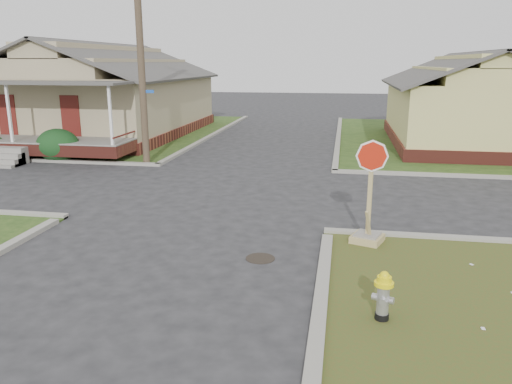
# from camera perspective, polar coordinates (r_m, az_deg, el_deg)

# --- Properties ---
(ground) EXTENTS (120.00, 120.00, 0.00)m
(ground) POSITION_cam_1_polar(r_m,az_deg,el_deg) (11.95, -9.62, -5.92)
(ground) COLOR #242426
(ground) RESTS_ON ground
(verge_far_left) EXTENTS (19.00, 19.00, 0.05)m
(verge_far_left) POSITION_cam_1_polar(r_m,az_deg,el_deg) (33.38, -20.61, 6.61)
(verge_far_left) COLOR #244017
(verge_far_left) RESTS_ON ground
(curbs) EXTENTS (80.00, 40.00, 0.12)m
(curbs) POSITION_cam_1_polar(r_m,az_deg,el_deg) (16.52, -3.89, 0.04)
(curbs) COLOR gray
(curbs) RESTS_ON ground
(manhole) EXTENTS (0.64, 0.64, 0.01)m
(manhole) POSITION_cam_1_polar(r_m,az_deg,el_deg) (10.96, 0.49, -7.59)
(manhole) COLOR black
(manhole) RESTS_ON ground
(corner_house) EXTENTS (10.10, 15.50, 5.30)m
(corner_house) POSITION_cam_1_polar(r_m,az_deg,el_deg) (30.58, -17.31, 10.48)
(corner_house) COLOR maroon
(corner_house) RESTS_ON ground
(side_house_yellow) EXTENTS (7.60, 11.60, 4.70)m
(side_house_yellow) POSITION_cam_1_polar(r_m,az_deg,el_deg) (27.77, 23.04, 9.44)
(side_house_yellow) COLOR maroon
(side_house_yellow) RESTS_ON ground
(utility_pole) EXTENTS (1.80, 0.28, 9.00)m
(utility_pole) POSITION_cam_1_polar(r_m,az_deg,el_deg) (21.03, -13.08, 15.66)
(utility_pole) COLOR #403125
(utility_pole) RESTS_ON ground
(fire_hydrant) EXTENTS (0.32, 0.32, 0.85)m
(fire_hydrant) POSITION_cam_1_polar(r_m,az_deg,el_deg) (8.52, 14.35, -11.14)
(fire_hydrant) COLOR black
(fire_hydrant) RESTS_ON ground
(stop_sign) EXTENTS (0.69, 0.67, 2.43)m
(stop_sign) POSITION_cam_1_polar(r_m,az_deg,el_deg) (11.92, 12.71, -3.22)
(stop_sign) COLOR tan
(stop_sign) RESTS_ON ground
(hedge_right) EXTENTS (1.64, 1.35, 1.25)m
(hedge_right) POSITION_cam_1_polar(r_m,az_deg,el_deg) (23.17, -21.70, 4.98)
(hedge_right) COLOR #163D1A
(hedge_right) RESTS_ON verge_far_left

